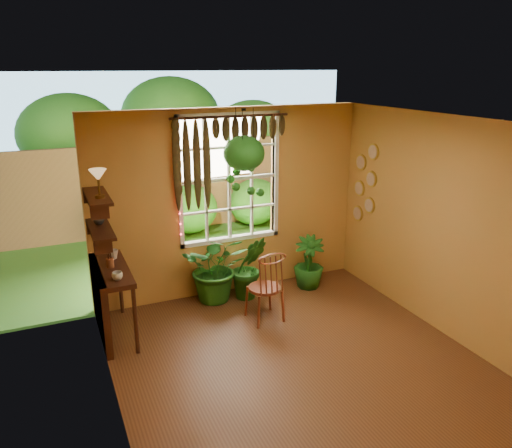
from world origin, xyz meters
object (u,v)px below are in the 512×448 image
at_px(windsor_chair, 266,297).
at_px(potted_plant_mid, 249,267).
at_px(counter_ledge, 104,295).
at_px(potted_plant_left, 216,267).
at_px(hanging_basket, 244,160).

height_order(windsor_chair, potted_plant_mid, windsor_chair).
xyz_separation_m(counter_ledge, potted_plant_left, (1.59, 0.41, -0.04)).
relative_size(counter_ledge, potted_plant_mid, 1.28).
bearing_deg(windsor_chair, counter_ledge, 164.47).
bearing_deg(potted_plant_left, potted_plant_mid, -14.18).
height_order(counter_ledge, potted_plant_mid, potted_plant_mid).
bearing_deg(hanging_basket, potted_plant_left, -179.23).
height_order(potted_plant_left, potted_plant_mid, potted_plant_left).
distance_m(windsor_chair, hanging_basket, 1.88).
xyz_separation_m(potted_plant_left, potted_plant_mid, (0.46, -0.12, -0.04)).
distance_m(counter_ledge, windsor_chair, 2.04).
distance_m(potted_plant_left, hanging_basket, 1.57).
distance_m(counter_ledge, potted_plant_left, 1.64).
bearing_deg(windsor_chair, potted_plant_left, 111.89).
xyz_separation_m(potted_plant_left, hanging_basket, (0.44, 0.01, 1.50)).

